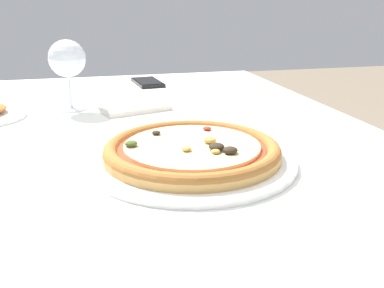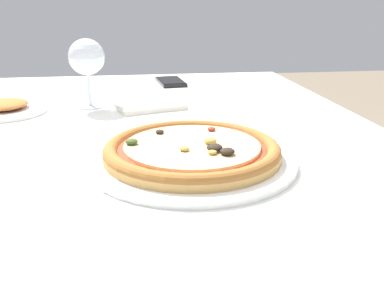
% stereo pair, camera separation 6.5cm
% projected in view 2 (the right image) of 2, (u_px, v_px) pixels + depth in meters
% --- Properties ---
extents(dining_table, '(1.14, 1.17, 0.76)m').
position_uv_depth(dining_table, '(94.00, 165.00, 0.89)').
color(dining_table, '#997047').
rests_on(dining_table, ground_plane).
extents(pizza_plate, '(0.32, 0.32, 0.04)m').
position_uv_depth(pizza_plate, '(192.00, 152.00, 0.65)').
color(pizza_plate, white).
rests_on(pizza_plate, dining_table).
extents(wine_glass_far_left, '(0.08, 0.08, 0.16)m').
position_uv_depth(wine_glass_far_left, '(87.00, 59.00, 0.96)').
color(wine_glass_far_left, silver).
rests_on(wine_glass_far_left, dining_table).
extents(cell_phone, '(0.09, 0.15, 0.01)m').
position_uv_depth(cell_phone, '(171.00, 82.00, 1.28)').
color(cell_phone, black).
rests_on(cell_phone, dining_table).
extents(side_plate, '(0.18, 0.18, 0.03)m').
position_uv_depth(side_plate, '(4.00, 108.00, 0.94)').
color(side_plate, white).
rests_on(side_plate, dining_table).
extents(napkin_folded, '(0.18, 0.15, 0.01)m').
position_uv_depth(napkin_folded, '(149.00, 105.00, 0.99)').
color(napkin_folded, silver).
rests_on(napkin_folded, dining_table).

